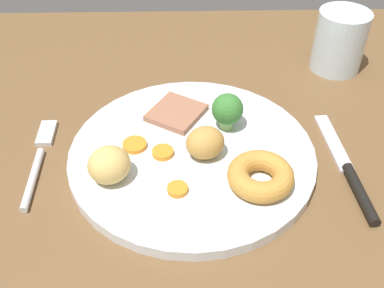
{
  "coord_description": "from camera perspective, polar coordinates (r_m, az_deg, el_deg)",
  "views": [
    {
      "loc": [
        -2.44,
        -38.67,
        41.48
      ],
      "look_at": [
        -1.48,
        1.74,
        6.0
      ],
      "focal_mm": 43.09,
      "sensor_mm": 36.0,
      "label": 1
    }
  ],
  "objects": [
    {
      "name": "dining_table",
      "position": [
        0.55,
        1.58,
        -4.43
      ],
      "size": [
        120.0,
        84.0,
        3.6
      ],
      "primitive_type": "cube",
      "color": "brown",
      "rests_on": "ground"
    },
    {
      "name": "yorkshire_pudding",
      "position": [
        0.5,
        8.48,
        -3.92
      ],
      "size": [
        7.28,
        7.28,
        2.35
      ],
      "primitive_type": "torus",
      "color": "#C68938",
      "rests_on": "dinner_plate"
    },
    {
      "name": "roast_potato_right",
      "position": [
        0.51,
        -10.22,
        -2.55
      ],
      "size": [
        6.51,
        6.48,
        4.01
      ],
      "primitive_type": "ellipsoid",
      "rotation": [
        0.0,
        0.0,
        0.69
      ],
      "color": "#D8B260",
      "rests_on": "dinner_plate"
    },
    {
      "name": "broccoli_floret",
      "position": [
        0.56,
        4.4,
        4.22
      ],
      "size": [
        3.88,
        3.88,
        4.74
      ],
      "color": "#8CB766",
      "rests_on": "dinner_plate"
    },
    {
      "name": "dinner_plate",
      "position": [
        0.55,
        -0.0,
        -1.33
      ],
      "size": [
        29.12,
        29.12,
        1.4
      ],
      "primitive_type": "cylinder",
      "color": "white",
      "rests_on": "dining_table"
    },
    {
      "name": "carrot_coin_front",
      "position": [
        0.54,
        -3.63,
        -1.04
      ],
      "size": [
        2.53,
        2.53,
        0.6
      ],
      "primitive_type": "cylinder",
      "color": "orange",
      "rests_on": "dinner_plate"
    },
    {
      "name": "fork",
      "position": [
        0.58,
        -18.43,
        -1.72
      ],
      "size": [
        2.11,
        15.28,
        0.9
      ],
      "rotation": [
        0.0,
        0.0,
        1.6
      ],
      "color": "silver",
      "rests_on": "dining_table"
    },
    {
      "name": "meat_slice_main",
      "position": [
        0.59,
        -1.95,
        3.89
      ],
      "size": [
        8.45,
        8.57,
        0.8
      ],
      "primitive_type": "cube",
      "rotation": [
        0.0,
        0.0,
        1.02
      ],
      "color": "#9E664C",
      "rests_on": "dinner_plate"
    },
    {
      "name": "roast_potato_left",
      "position": [
        0.53,
        2.16,
        0.17
      ],
      "size": [
        5.6,
        5.23,
        3.79
      ],
      "primitive_type": "ellipsoid",
      "rotation": [
        0.0,
        0.0,
        3.48
      ],
      "color": "#BC8C42",
      "rests_on": "dinner_plate"
    },
    {
      "name": "carrot_coin_side",
      "position": [
        0.5,
        -1.8,
        -5.61
      ],
      "size": [
        2.27,
        2.27,
        0.57
      ],
      "primitive_type": "cylinder",
      "color": "orange",
      "rests_on": "dinner_plate"
    },
    {
      "name": "water_glass",
      "position": [
        0.73,
        17.8,
        12.05
      ],
      "size": [
        7.5,
        7.5,
        9.01
      ],
      "primitive_type": "cylinder",
      "color": "silver",
      "rests_on": "dining_table"
    },
    {
      "name": "carrot_coin_back",
      "position": [
        0.55,
        -7.11,
        -0.11
      ],
      "size": [
        2.87,
        2.87,
        0.58
      ],
      "primitive_type": "cylinder",
      "color": "orange",
      "rests_on": "dinner_plate"
    },
    {
      "name": "knife",
      "position": [
        0.56,
        18.92,
        -3.41
      ],
      "size": [
        2.77,
        18.56,
        1.2
      ],
      "rotation": [
        0.0,
        0.0,
        1.64
      ],
      "color": "black",
      "rests_on": "dining_table"
    }
  ]
}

